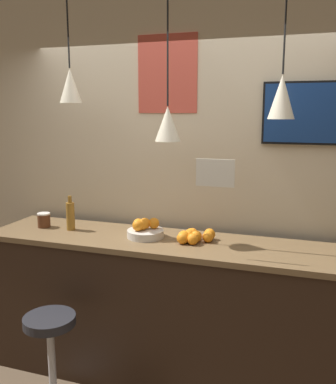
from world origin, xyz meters
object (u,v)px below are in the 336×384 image
object	(u,v)px
spread_jar	(44,220)
mounted_tv	(323,113)
bar_stool	(51,348)
fruit_bowl	(145,230)
juice_bottle	(70,216)

from	to	relation	value
spread_jar	mounted_tv	size ratio (longest dim) A/B	0.14
bar_stool	fruit_bowl	distance (m)	1.01
juice_bottle	mounted_tv	xyz separation A→B (m)	(1.79, 0.35, 0.78)
bar_stool	fruit_bowl	size ratio (longest dim) A/B	2.51
fruit_bowl	juice_bottle	world-z (taller)	juice_bottle
bar_stool	juice_bottle	world-z (taller)	juice_bottle
fruit_bowl	mounted_tv	xyz separation A→B (m)	(1.18, 0.35, 0.84)
bar_stool	spread_jar	size ratio (longest dim) A/B	5.89
fruit_bowl	mounted_tv	distance (m)	1.49
juice_bottle	spread_jar	distance (m)	0.25
spread_jar	bar_stool	bearing A→B (deg)	-54.70
bar_stool	mounted_tv	world-z (taller)	mounted_tv
spread_jar	juice_bottle	bearing A→B (deg)	0.00
fruit_bowl	spread_jar	bearing A→B (deg)	-179.81
fruit_bowl	mounted_tv	bearing A→B (deg)	16.45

